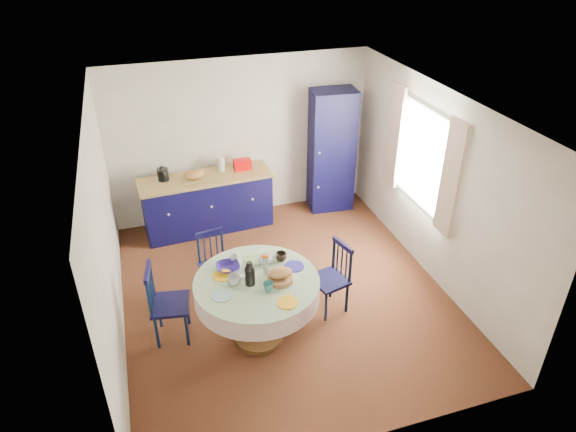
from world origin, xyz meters
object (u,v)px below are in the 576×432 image
chair_left (166,303)px  mug_b (268,287)px  kitchen_counter (207,202)px  mug_a (234,280)px  chair_right (332,277)px  dining_table (257,289)px  mug_d (234,259)px  mug_c (281,257)px  chair_far (216,264)px  cobalt_bowl (228,267)px  pantry_cabinet (331,151)px

chair_left → mug_b: 1.24m
kitchen_counter → mug_a: 2.59m
kitchen_counter → chair_right: size_ratio=2.20×
mug_b → kitchen_counter: bearing=94.0°
dining_table → mug_b: bearing=-71.7°
mug_a → mug_d: bearing=77.9°
mug_c → mug_d: (-0.52, 0.13, -0.01)m
kitchen_counter → chair_far: (-0.18, -1.59, -0.02)m
chair_far → mug_d: (0.13, -0.57, 0.44)m
chair_far → chair_right: 1.47m
mug_c → cobalt_bowl: (-0.61, 0.01, -0.02)m
dining_table → chair_far: bearing=107.0°
kitchen_counter → chair_right: 2.57m
mug_b → mug_a: bearing=144.8°
dining_table → mug_d: size_ratio=14.17×
mug_a → cobalt_bowl: 0.27m
pantry_cabinet → mug_a: 3.42m
chair_far → mug_b: (0.37, -1.18, 0.44)m
chair_right → mug_a: (-1.23, -0.23, 0.42)m
cobalt_bowl → chair_right: bearing=-1.6°
mug_b → cobalt_bowl: (-0.33, 0.49, -0.02)m
cobalt_bowl → mug_b: bearing=-56.4°
mug_a → pantry_cabinet: bearing=50.8°
mug_a → mug_c: mug_a is taller
dining_table → chair_left: size_ratio=1.41×
pantry_cabinet → mug_c: 2.86m
chair_far → chair_right: size_ratio=0.95×
dining_table → mug_a: (-0.25, 0.02, 0.18)m
kitchen_counter → cobalt_bowl: 2.33m
mug_c → cobalt_bowl: mug_c is taller
mug_b → mug_c: same height
mug_a → chair_right: bearing=10.6°
chair_far → mug_a: (0.05, -0.96, 0.44)m
pantry_cabinet → chair_far: pantry_cabinet is taller
kitchen_counter → chair_far: 1.60m
dining_table → chair_left: bearing=161.0°
pantry_cabinet → chair_right: bearing=-105.1°
pantry_cabinet → chair_left: 3.74m
pantry_cabinet → mug_d: bearing=-126.7°
chair_left → mug_d: size_ratio=10.03×
dining_table → mug_d: (-0.17, 0.40, 0.17)m
chair_right → cobalt_bowl: chair_right is taller
chair_right → mug_a: bearing=-93.6°
chair_far → mug_a: 1.06m
kitchen_counter → mug_d: kitchen_counter is taller
dining_table → chair_left: (-0.97, 0.33, -0.21)m
chair_right → kitchen_counter: bearing=-168.7°
cobalt_bowl → kitchen_counter: bearing=86.6°
kitchen_counter → cobalt_bowl: kitchen_counter is taller
chair_far → chair_left: bearing=-147.9°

